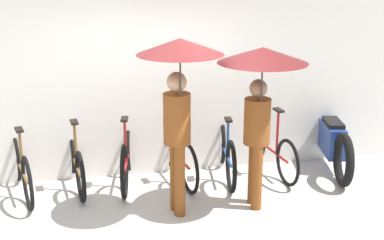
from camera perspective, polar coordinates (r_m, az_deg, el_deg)
ground_plane at (r=6.15m, az=-2.18°, el=-12.00°), size 30.00×30.00×0.00m
back_wall at (r=7.45m, az=-4.81°, el=3.77°), size 12.36×0.12×2.58m
parked_bicycle_0 at (r=7.31m, az=-17.78°, el=-4.83°), size 0.55×1.66×1.09m
parked_bicycle_1 at (r=7.36m, az=-12.34°, el=-4.39°), size 0.44×1.62×0.98m
parked_bicycle_2 at (r=7.35m, az=-6.95°, el=-3.92°), size 0.46×1.66×1.06m
parked_bicycle_3 at (r=7.44m, az=-1.66°, el=-3.67°), size 0.44×1.69×0.99m
parked_bicycle_4 at (r=7.53m, az=3.62°, el=-3.37°), size 0.44×1.74×1.06m
parked_bicycle_5 at (r=7.80m, az=8.38°, el=-2.93°), size 0.44×1.71×1.09m
pedestrian_leading at (r=5.99m, az=-1.41°, el=4.25°), size 0.97×0.97×2.14m
pedestrian_center at (r=6.21m, az=7.34°, el=4.02°), size 1.04×1.04×2.02m
motorcycle at (r=8.07m, az=14.68°, el=-2.22°), size 0.69×2.00×0.93m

